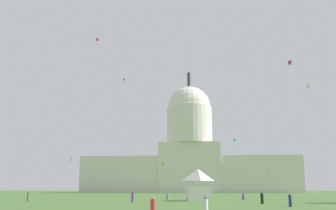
% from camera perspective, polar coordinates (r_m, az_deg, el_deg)
% --- Properties ---
extents(capitol_building, '(117.33, 25.00, 67.31)m').
position_cam_1_polar(capitol_building, '(222.49, 3.10, -7.13)').
color(capitol_building, silver).
rests_on(capitol_building, ground_plane).
extents(event_tent, '(5.12, 6.09, 5.79)m').
position_cam_1_polar(event_tent, '(76.00, 4.29, -11.20)').
color(event_tent, white).
rests_on(event_tent, ground_plane).
extents(person_navy_edge_west, '(0.53, 0.53, 1.61)m').
position_cam_1_polar(person_navy_edge_west, '(53.78, 16.95, -12.87)').
color(person_navy_edge_west, navy).
rests_on(person_navy_edge_west, ground_plane).
extents(person_white_aisle_center, '(0.59, 0.59, 1.58)m').
position_cam_1_polar(person_white_aisle_center, '(35.74, 5.36, -14.16)').
color(person_white_aisle_center, silver).
rests_on(person_white_aisle_center, ground_plane).
extents(person_olive_near_tent, '(0.53, 0.53, 1.77)m').
position_cam_1_polar(person_olive_near_tent, '(77.23, -19.23, -12.18)').
color(person_olive_near_tent, olive).
rests_on(person_olive_near_tent, ground_plane).
extents(person_red_back_center, '(0.58, 0.58, 1.52)m').
position_cam_1_polar(person_red_back_center, '(35.78, -2.14, -14.25)').
color(person_red_back_center, red).
rests_on(person_red_back_center, ground_plane).
extents(person_purple_mid_center, '(0.50, 0.50, 1.46)m').
position_cam_1_polar(person_purple_mid_center, '(83.34, 10.64, -12.65)').
color(person_purple_mid_center, '#703D93').
rests_on(person_purple_mid_center, ground_plane).
extents(person_tan_mid_left, '(0.39, 0.39, 1.67)m').
position_cam_1_polar(person_tan_mid_left, '(82.32, 4.56, -12.73)').
color(person_tan_mid_left, tan).
rests_on(person_tan_mid_left, ground_plane).
extents(person_purple_mid_right, '(0.50, 0.50, 1.71)m').
position_cam_1_polar(person_purple_mid_right, '(68.62, -5.03, -12.94)').
color(person_purple_mid_right, '#703D93').
rests_on(person_purple_mid_right, ground_plane).
extents(person_grey_lawn_far_left, '(0.52, 0.52, 1.48)m').
position_cam_1_polar(person_grey_lawn_far_left, '(82.01, -0.09, -12.86)').
color(person_grey_lawn_far_left, gray).
rests_on(person_grey_lawn_far_left, ground_plane).
extents(person_black_back_left, '(0.47, 0.47, 1.74)m').
position_cam_1_polar(person_black_back_left, '(62.61, 13.21, -12.79)').
color(person_black_back_left, black).
rests_on(person_black_back_left, ground_plane).
extents(kite_white_mid, '(0.91, 0.92, 1.40)m').
position_cam_1_polar(kite_white_mid, '(124.83, 19.28, 2.54)').
color(kite_white_mid, white).
extents(kite_blue_high, '(0.83, 0.54, 4.22)m').
position_cam_1_polar(kite_blue_high, '(208.66, -6.25, 3.47)').
color(kite_blue_high, blue).
extents(kite_gold_high, '(1.11, 1.18, 3.50)m').
position_cam_1_polar(kite_gold_high, '(181.06, 9.88, 6.78)').
color(kite_gold_high, gold).
extents(kite_magenta_high, '(1.04, 1.11, 2.64)m').
position_cam_1_polar(kite_magenta_high, '(134.98, 16.90, 5.82)').
color(kite_magenta_high, '#D1339E').
extents(kite_lime_mid, '(1.12, 1.10, 1.11)m').
position_cam_1_polar(kite_lime_mid, '(200.19, 1.41, -3.10)').
color(kite_lime_mid, '#8CD133').
extents(kite_black_low, '(0.71, 1.64, 3.87)m').
position_cam_1_polar(kite_black_low, '(199.85, 13.88, -8.49)').
color(kite_black_low, black).
extents(kite_orange_low, '(0.77, 0.76, 4.47)m').
position_cam_1_polar(kite_orange_low, '(147.98, -0.69, -8.52)').
color(kite_orange_low, orange).
extents(kite_red_high, '(1.22, 1.21, 3.27)m').
position_cam_1_polar(kite_red_high, '(160.09, -9.97, 9.15)').
color(kite_red_high, red).
extents(kite_pink_low, '(1.21, 0.84, 3.42)m').
position_cam_1_polar(kite_pink_low, '(182.09, -1.30, -8.59)').
color(kite_pink_low, pink).
extents(kite_cyan_mid, '(1.38, 1.35, 4.17)m').
position_cam_1_polar(kite_cyan_mid, '(155.86, 9.50, -4.94)').
color(kite_cyan_mid, '#33BCDB').
extents(kite_yellow_low, '(0.53, 0.63, 4.00)m').
position_cam_1_polar(kite_yellow_low, '(107.54, 5.83, -7.67)').
color(kite_yellow_low, yellow).
extents(kite_green_low, '(0.77, 0.56, 1.44)m').
position_cam_1_polar(kite_green_low, '(117.86, -13.62, -7.48)').
color(kite_green_low, green).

